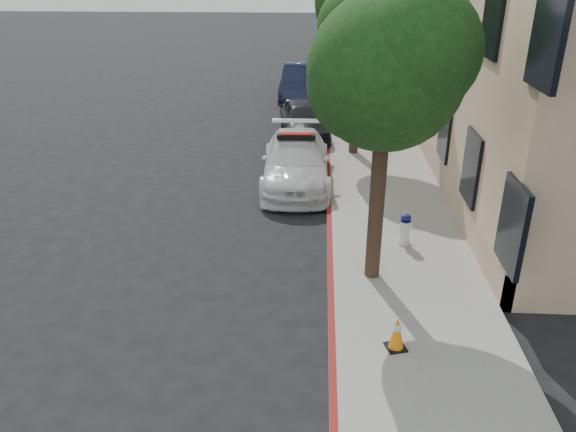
# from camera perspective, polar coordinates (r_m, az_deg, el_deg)

# --- Properties ---
(ground) EXTENTS (120.00, 120.00, 0.00)m
(ground) POSITION_cam_1_polar(r_m,az_deg,el_deg) (13.59, -4.48, -1.82)
(ground) COLOR black
(ground) RESTS_ON ground
(sidewalk) EXTENTS (3.20, 50.00, 0.15)m
(sidewalk) POSITION_cam_1_polar(r_m,az_deg,el_deg) (22.90, 7.91, 9.38)
(sidewalk) COLOR gray
(sidewalk) RESTS_ON ground
(curb_strip) EXTENTS (0.12, 50.00, 0.15)m
(curb_strip) POSITION_cam_1_polar(r_m,az_deg,el_deg) (22.83, 4.01, 9.51)
(curb_strip) COLOR maroon
(curb_strip) RESTS_ON ground
(tree_near) EXTENTS (2.92, 2.82, 5.62)m
(tree_near) POSITION_cam_1_polar(r_m,az_deg,el_deg) (10.24, 10.14, 14.33)
(tree_near) COLOR black
(tree_near) RESTS_ON sidewalk
(tree_mid) EXTENTS (2.77, 2.64, 5.43)m
(tree_mid) POSITION_cam_1_polar(r_m,az_deg,el_deg) (18.15, 7.38, 18.56)
(tree_mid) COLOR black
(tree_mid) RESTS_ON sidewalk
(tree_far) EXTENTS (3.10, 3.00, 5.81)m
(tree_far) POSITION_cam_1_polar(r_m,az_deg,el_deg) (26.09, 6.30, 20.95)
(tree_far) COLOR black
(tree_far) RESTS_ON sidewalk
(police_car) EXTENTS (2.08, 4.80, 1.52)m
(police_car) POSITION_cam_1_polar(r_m,az_deg,el_deg) (16.37, 0.83, 5.61)
(police_car) COLOR white
(police_car) RESTS_ON ground
(parked_car_mid) EXTENTS (2.13, 4.18, 1.36)m
(parked_car_mid) POSITION_cam_1_polar(r_m,az_deg,el_deg) (20.82, 1.69, 9.78)
(parked_car_mid) COLOR black
(parked_car_mid) RESTS_ON ground
(parked_car_far) EXTENTS (1.90, 4.94, 1.61)m
(parked_car_far) POSITION_cam_1_polar(r_m,az_deg,el_deg) (26.78, 1.42, 13.44)
(parked_car_far) COLOR #151935
(parked_car_far) RESTS_ON ground
(fire_hydrant) EXTENTS (0.31, 0.28, 0.73)m
(fire_hydrant) POSITION_cam_1_polar(r_m,az_deg,el_deg) (12.89, 11.79, -1.34)
(fire_hydrant) COLOR silver
(fire_hydrant) RESTS_ON sidewalk
(traffic_cone) EXTENTS (0.40, 0.40, 0.61)m
(traffic_cone) POSITION_cam_1_polar(r_m,az_deg,el_deg) (9.59, 11.01, -11.57)
(traffic_cone) COLOR black
(traffic_cone) RESTS_ON sidewalk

